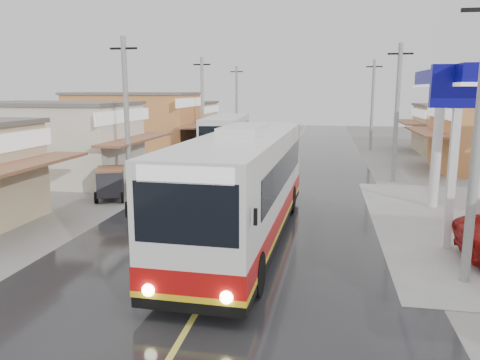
{
  "coord_description": "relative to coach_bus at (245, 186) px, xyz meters",
  "views": [
    {
      "loc": [
        2.96,
        -13.48,
        5.37
      ],
      "look_at": [
        -0.39,
        4.89,
        1.78
      ],
      "focal_mm": 35.0,
      "sensor_mm": 36.0,
      "label": 1
    }
  ],
  "objects": [
    {
      "name": "utility_poles_left",
      "position": [
        -7.2,
        13.3,
        -2.0
      ],
      "size": [
        1.6,
        50.0,
        8.0
      ],
      "primitive_type": null,
      "color": "gray",
      "rests_on": "ground"
    },
    {
      "name": "road",
      "position": [
        -0.2,
        12.3,
        -1.99
      ],
      "size": [
        12.0,
        90.0,
        0.02
      ],
      "primitive_type": "cube",
      "color": "black",
      "rests_on": "ground"
    },
    {
      "name": "tricycle_near",
      "position": [
        -7.64,
        5.0,
        -1.08
      ],
      "size": [
        2.06,
        2.29,
        1.6
      ],
      "rotation": [
        0.0,
        0.0,
        0.39
      ],
      "color": "#26262D",
      "rests_on": "ground"
    },
    {
      "name": "centre_line",
      "position": [
        -0.2,
        12.3,
        -1.98
      ],
      "size": [
        0.15,
        90.0,
        0.01
      ],
      "primitive_type": "cube",
      "color": "#D8CC4C",
      "rests_on": "road"
    },
    {
      "name": "shopfronts_left",
      "position": [
        -13.2,
        15.3,
        -2.0
      ],
      "size": [
        11.0,
        44.0,
        5.2
      ],
      "primitive_type": null,
      "color": "tan",
      "rests_on": "ground"
    },
    {
      "name": "cyclist",
      "position": [
        -4.58,
        1.94,
        -1.36
      ],
      "size": [
        1.13,
        1.92,
        1.95
      ],
      "rotation": [
        0.0,
        0.0,
        0.29
      ],
      "color": "black",
      "rests_on": "ground"
    },
    {
      "name": "utility_poles_right",
      "position": [
        6.8,
        12.3,
        -2.0
      ],
      "size": [
        1.6,
        36.0,
        8.0
      ],
      "primitive_type": null,
      "color": "gray",
      "rests_on": "ground"
    },
    {
      "name": "ground",
      "position": [
        -0.2,
        -2.7,
        -2.0
      ],
      "size": [
        120.0,
        120.0,
        0.0
      ],
      "primitive_type": "plane",
      "color": "slate",
      "rests_on": "ground"
    },
    {
      "name": "coach_bus",
      "position": [
        0.0,
        0.0,
        0.0
      ],
      "size": [
        3.34,
        13.37,
        4.15
      ],
      "rotation": [
        0.0,
        0.0,
        -0.03
      ],
      "color": "silver",
      "rests_on": "road"
    },
    {
      "name": "second_bus",
      "position": [
        -4.89,
        19.75,
        -0.19
      ],
      "size": [
        3.41,
        10.26,
        3.35
      ],
      "rotation": [
        0.0,
        0.0,
        0.07
      ],
      "color": "silver",
      "rests_on": "road"
    }
  ]
}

